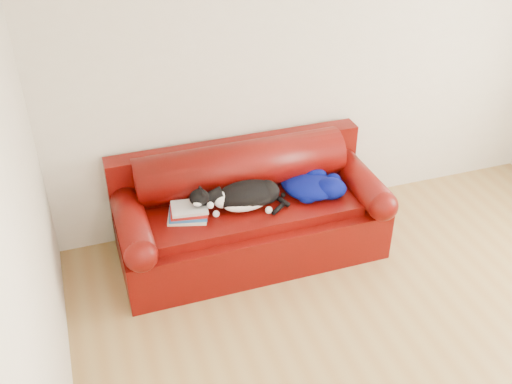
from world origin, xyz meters
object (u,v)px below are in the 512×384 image
Objects in this scene: blanket at (312,185)px; sofa_base at (250,228)px; book_stack at (188,212)px; cat at (246,196)px.

sofa_base is at bearing 176.78° from blanket.
book_stack is 1.02m from blanket.
cat reaches higher than blanket.
book_stack is at bearing -174.46° from sofa_base.
sofa_base is 0.60m from book_stack.
blanket is (1.02, 0.02, 0.02)m from book_stack.
sofa_base is 6.16× the size of book_stack.
sofa_base is 3.91× the size of blanket.
blanket is at bearing 1.12° from book_stack.
blanket is at bearing -3.22° from sofa_base.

